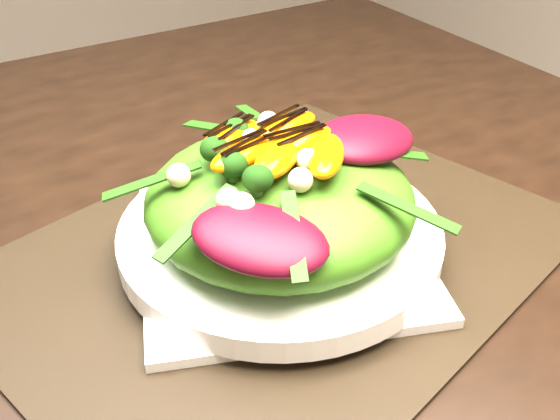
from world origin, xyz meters
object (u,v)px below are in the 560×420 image
plate_base (280,248)px  placemat (280,254)px  lettuce_mound (280,199)px  orange_segment (266,143)px  salad_bowl (280,234)px

plate_base → placemat: bearing=0.0°
lettuce_mound → orange_segment: bearing=109.3°
placemat → salad_bowl: 0.02m
lettuce_mound → orange_segment: size_ratio=3.20×
placemat → plate_base: bearing=0.0°
lettuce_mound → salad_bowl: bearing=0.0°
placemat → orange_segment: size_ratio=6.90×
salad_bowl → lettuce_mound: size_ratio=1.23×
orange_segment → placemat: bearing=-70.7°
plate_base → salad_bowl: size_ratio=0.86×
placemat → salad_bowl: size_ratio=1.76×
placemat → orange_segment: 0.11m
orange_segment → lettuce_mound: bearing=-70.7°
plate_base → orange_segment: bearing=109.3°
plate_base → salad_bowl: (0.00, 0.00, 0.01)m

